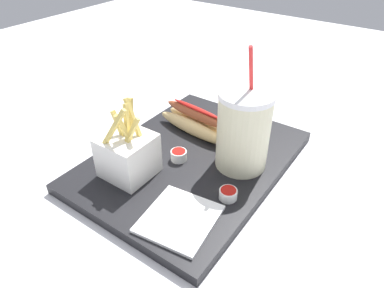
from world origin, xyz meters
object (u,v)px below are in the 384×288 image
soda_cup (243,130)px  hot_dog_1 (196,122)px  ketchup_cup_2 (179,155)px  napkin_stack (179,219)px  ketchup_cup_3 (228,194)px  ketchup_cup_1 (246,123)px  fries_basket (128,154)px

soda_cup → hot_dog_1: size_ratio=1.23×
ketchup_cup_2 → napkin_stack: 0.16m
ketchup_cup_3 → ketchup_cup_1: bearing=20.5°
hot_dog_1 → ketchup_cup_3: hot_dog_1 is taller
fries_basket → ketchup_cup_3: fries_basket is taller
hot_dog_1 → ketchup_cup_2: bearing=-163.7°
soda_cup → ketchup_cup_1: soda_cup is taller
napkin_stack → ketchup_cup_3: bearing=-23.1°
hot_dog_1 → ketchup_cup_1: bearing=-44.4°
ketchup_cup_1 → ketchup_cup_2: bearing=165.1°
fries_basket → ketchup_cup_1: size_ratio=4.87×
fries_basket → napkin_stack: (-0.04, -0.15, -0.04)m
ketchup_cup_2 → ketchup_cup_1: bearing=-14.9°
ketchup_cup_3 → napkin_stack: 0.10m
ketchup_cup_1 → ketchup_cup_2: (-0.19, 0.05, 0.00)m
ketchup_cup_1 → napkin_stack: size_ratio=0.26×
hot_dog_1 → ketchup_cup_3: (-0.14, -0.17, -0.01)m
fries_basket → napkin_stack: size_ratio=1.28×
fries_basket → ketchup_cup_1: bearing=-20.1°
hot_dog_1 → ketchup_cup_3: size_ratio=6.08×
ketchup_cup_3 → napkin_stack: size_ratio=0.27×
ketchup_cup_1 → ketchup_cup_3: (-0.23, -0.09, 0.00)m
hot_dog_1 → napkin_stack: bearing=-151.2°
soda_cup → ketchup_cup_3: soda_cup is taller
fries_basket → ketchup_cup_2: bearing=-30.4°
fries_basket → napkin_stack: 0.16m
fries_basket → ketchup_cup_3: size_ratio=4.74×
ketchup_cup_3 → soda_cup: bearing=16.7°
ketchup_cup_1 → ketchup_cup_3: size_ratio=0.97×
ketchup_cup_2 → napkin_stack: size_ratio=0.27×
soda_cup → ketchup_cup_3: 0.12m
ketchup_cup_2 → ketchup_cup_3: 0.14m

